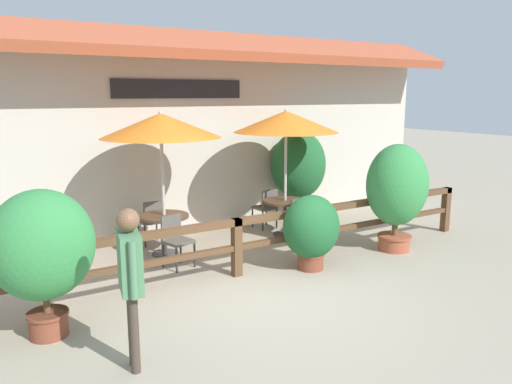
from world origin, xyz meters
The scene contains 16 objects.
ground_plane centered at (0.00, 0.00, 0.00)m, with size 60.00×60.00×0.00m, color #9E937F.
building_facade centered at (0.00, 4.10, 2.17)m, with size 14.28×1.49×4.23m.
patio_railing centered at (0.00, 1.05, 0.70)m, with size 10.40×0.14×0.95m.
patio_umbrella_near centered at (-0.58, 2.70, 2.35)m, with size 2.13×2.13×2.61m.
dining_table_near centered at (-0.58, 2.70, 0.59)m, with size 0.89×0.89×0.74m.
chair_near_streetside centered at (-0.66, 1.98, 0.50)m, with size 0.51×0.51×0.88m.
chair_near_wallside centered at (-0.56, 3.42, 0.50)m, with size 0.42×0.42×0.88m.
patio_umbrella_middle centered at (2.03, 2.60, 2.35)m, with size 2.13×2.13×2.61m.
dining_table_middle centered at (2.03, 2.60, 0.59)m, with size 0.89×0.89×0.74m.
chair_middle_streetside centered at (2.01, 1.96, 0.50)m, with size 0.49×0.49×0.88m.
chair_middle_wallside centered at (1.98, 3.24, 0.50)m, with size 0.45×0.45×0.88m.
potted_plant_entrance_palm centered at (-2.96, 0.46, 1.11)m, with size 1.23×1.10×1.82m.
potted_plant_tall_tropical centered at (3.20, 0.68, 1.19)m, with size 1.19×1.07×2.01m.
potted_plant_small_flowering centered at (1.22, 0.68, 0.70)m, with size 0.98×0.88×1.27m.
potted_plant_corner_fern centered at (3.06, 3.55, 1.28)m, with size 1.30×1.17×2.08m.
pedestrian centered at (-2.30, -0.81, 1.13)m, with size 0.30×0.61×1.76m.
Camera 1 is at (-3.77, -5.66, 2.89)m, focal length 35.00 mm.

